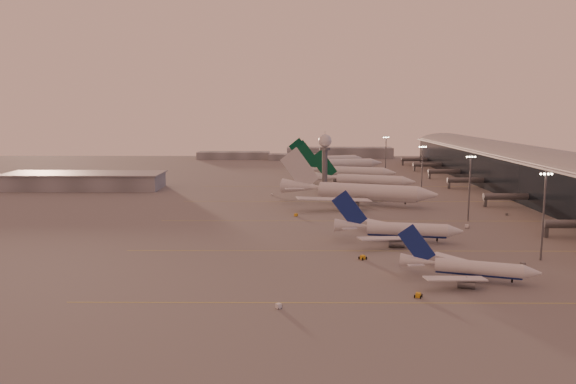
{
  "coord_description": "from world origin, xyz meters",
  "views": [
    {
      "loc": [
        -11.25,
        -151.6,
        41.51
      ],
      "look_at": [
        -12.53,
        61.49,
        9.99
      ],
      "focal_mm": 35.0,
      "sensor_mm": 36.0,
      "label": 1
    }
  ],
  "objects": [
    {
      "name": "gsv_tug_mid",
      "position": [
        8.66,
        0.32,
        0.58
      ],
      "size": [
        4.3,
        4.54,
        1.12
      ],
      "color": "gold",
      "rests_on": "ground"
    },
    {
      "name": "mast_d",
      "position": [
        48.0,
        200.0,
        13.74
      ],
      "size": [
        3.6,
        0.56,
        25.0
      ],
      "color": "#525459",
      "rests_on": "ground"
    },
    {
      "name": "mast_a",
      "position": [
        58.0,
        0.0,
        13.74
      ],
      "size": [
        3.6,
        0.56,
        25.0
      ],
      "color": "#525459",
      "rests_on": "ground"
    },
    {
      "name": "distant_horizon",
      "position": [
        2.62,
        325.14,
        3.89
      ],
      "size": [
        165.0,
        37.5,
        9.0
      ],
      "color": "slate",
      "rests_on": "ground"
    },
    {
      "name": "narrowbody_mid",
      "position": [
        22.34,
        22.0,
        3.25
      ],
      "size": [
        40.77,
        32.26,
        16.04
      ],
      "color": "silver",
      "rests_on": "ground"
    },
    {
      "name": "gsv_truck_c",
      "position": [
        -9.15,
        64.17,
        1.17
      ],
      "size": [
        5.05,
        5.78,
        2.3
      ],
      "color": "gold",
      "rests_on": "ground"
    },
    {
      "name": "hangar",
      "position": [
        -120.0,
        140.0,
        4.32
      ],
      "size": [
        82.0,
        27.0,
        8.5
      ],
      "color": "slate",
      "rests_on": "ground"
    },
    {
      "name": "gsv_tug_hangar",
      "position": [
        50.3,
        157.83,
        0.52
      ],
      "size": [
        3.57,
        2.19,
        1.01
      ],
      "color": "gold",
      "rests_on": "ground"
    },
    {
      "name": "gsv_tug_near",
      "position": [
        17.0,
        -31.61,
        0.53
      ],
      "size": [
        3.51,
        4.17,
        1.03
      ],
      "color": "gold",
      "rests_on": "ground"
    },
    {
      "name": "greentail_c",
      "position": [
        19.1,
        219.55,
        4.09
      ],
      "size": [
        63.11,
        50.48,
        23.16
      ],
      "color": "silver",
      "rests_on": "ground"
    },
    {
      "name": "gsv_catering_b",
      "position": [
        73.96,
        66.2,
        1.87
      ],
      "size": [
        4.72,
        2.49,
        3.74
      ],
      "color": "slate",
      "rests_on": "ground"
    },
    {
      "name": "widebody_white",
      "position": [
        17.7,
        90.93,
        4.28
      ],
      "size": [
        67.49,
        53.18,
        24.71
      ],
      "color": "silver",
      "rests_on": "ground"
    },
    {
      "name": "gsv_tug_far",
      "position": [
        3.42,
        108.1,
        0.59
      ],
      "size": [
        3.28,
        4.46,
        1.15
      ],
      "color": "silver",
      "rests_on": "ground"
    },
    {
      "name": "gsv_truck_d",
      "position": [
        -20.71,
        117.82,
        1.02
      ],
      "size": [
        2.53,
        5.15,
        1.99
      ],
      "color": "silver",
      "rests_on": "ground"
    },
    {
      "name": "narrowbody_near",
      "position": [
        31.98,
        -18.74,
        2.67
      ],
      "size": [
        32.62,
        25.6,
        13.2
      ],
      "color": "silver",
      "rests_on": "ground"
    },
    {
      "name": "greentail_b",
      "position": [
        20.35,
        175.08,
        3.87
      ],
      "size": [
        58.8,
        46.84,
        21.91
      ],
      "color": "silver",
      "rests_on": "ground"
    },
    {
      "name": "greentail_d",
      "position": [
        17.59,
        264.83,
        3.43
      ],
      "size": [
        51.55,
        40.96,
        19.42
      ],
      "color": "silver",
      "rests_on": "ground"
    },
    {
      "name": "ground",
      "position": [
        0.0,
        0.0,
        0.0
      ],
      "size": [
        700.0,
        700.0,
        0.0
      ],
      "primitive_type": "plane",
      "color": "#5D5B5B",
      "rests_on": "ground"
    },
    {
      "name": "gsv_truck_b",
      "position": [
        51.15,
        42.3,
        1.29
      ],
      "size": [
        6.57,
        3.47,
        2.52
      ],
      "color": "silver",
      "rests_on": "ground"
    },
    {
      "name": "gsv_catering_a",
      "position": [
        50.7,
        -6.26,
        2.11
      ],
      "size": [
        5.62,
        4.36,
        4.22
      ],
      "color": "slate",
      "rests_on": "ground"
    },
    {
      "name": "mast_b",
      "position": [
        55.0,
        55.0,
        13.74
      ],
      "size": [
        3.6,
        0.56,
        25.0
      ],
      "color": "#525459",
      "rests_on": "ground"
    },
    {
      "name": "taxiway_markings",
      "position": [
        30.0,
        56.0,
        0.01
      ],
      "size": [
        180.0,
        185.25,
        0.02
      ],
      "color": "gold",
      "rests_on": "ground"
    },
    {
      "name": "radar_tower",
      "position": [
        5.0,
        120.0,
        20.95
      ],
      "size": [
        6.4,
        6.4,
        31.1
      ],
      "color": "#525459",
      "rests_on": "ground"
    },
    {
      "name": "terminal",
      "position": [
        107.88,
        110.09,
        10.52
      ],
      "size": [
        57.0,
        362.0,
        23.04
      ],
      "color": "black",
      "rests_on": "ground"
    },
    {
      "name": "greentail_a",
      "position": [
        26.0,
        139.18,
        3.59
      ],
      "size": [
        53.76,
        42.69,
        20.31
      ],
      "color": "silver",
      "rests_on": "ground"
    },
    {
      "name": "gsv_truck_a",
      "position": [
        -13.57,
        -38.33,
        1.12
      ],
      "size": [
        5.55,
        4.71,
        2.19
      ],
      "color": "silver",
      "rests_on": "ground"
    },
    {
      "name": "mast_c",
      "position": [
        50.0,
        110.0,
        13.74
      ],
      "size": [
        3.6,
        0.56,
        25.0
      ],
      "color": "#525459",
      "rests_on": "ground"
    }
  ]
}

